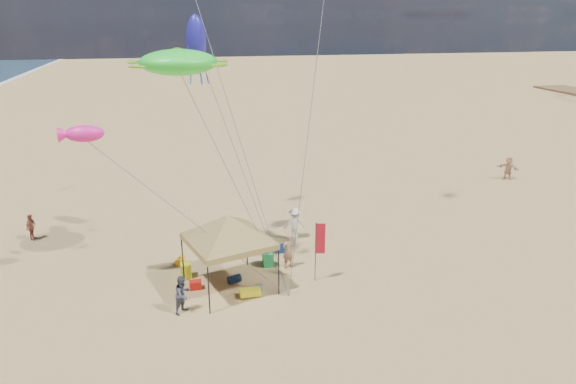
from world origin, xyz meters
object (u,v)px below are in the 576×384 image
Objects in this scene: beach_cart at (250,292)px; feather_flag at (319,242)px; person_near_a at (288,251)px; cooler_blue at (281,248)px; person_near_b at (183,294)px; chair_green at (268,259)px; person_far_a at (31,227)px; cooler_red at (195,285)px; person_far_c at (508,168)px; chair_yellow at (186,270)px; canopy_tent at (228,218)px; person_near_c at (295,224)px.

feather_flag is at bearing 12.44° from beach_cart.
feather_flag is 2.28m from person_near_a.
cooler_blue is 7.10m from person_near_b.
person_far_a is (-12.11, 5.83, 0.39)m from chair_green.
cooler_blue is 0.30× the size of person_near_a.
cooler_red is 0.31× the size of person_far_c.
person_far_c reaches higher than person_far_a.
feather_flag is at bearing -45.39° from chair_green.
chair_yellow is 0.47× the size of person_far_a.
cooler_red is 11.30m from person_far_a.
canopy_tent reaches higher than feather_flag.
person_near_c reaches higher than beach_cart.
person_near_c is (3.30, 5.72, 0.69)m from beach_cart.
chair_green is at bearing 41.04° from canopy_tent.
feather_flag is at bearing -94.19° from person_far_c.
person_near_b is 27.89m from person_far_c.
person_far_a is (-10.83, 8.60, 0.54)m from beach_cart.
canopy_tent is at bearing 176.33° from feather_flag.
person_near_a is at bearing 15.11° from cooler_red.
person_far_a is at bearing 161.36° from cooler_blue.
person_far_a is at bearing 154.31° from chair_green.
chair_yellow is at bearing -104.64° from person_far_c.
person_near_b is (-6.19, -1.43, -1.14)m from feather_flag.
person_near_a reaches higher than chair_green.
cooler_blue is at bearing -93.35° from person_far_a.
beach_cart is (-3.30, -0.73, -1.77)m from feather_flag.
chair_yellow is at bearing -159.92° from cooler_blue.
feather_flag reaches higher than person_near_b.
person_near_b is 12.24m from person_far_a.
cooler_red is 0.36× the size of person_far_a.
cooler_blue is 0.30× the size of person_near_c.
chair_green is 0.40× the size of person_near_c.
canopy_tent is 3.72m from person_near_b.
cooler_red is 5.45m from cooler_blue.
person_near_a is 21.93m from person_far_c.
person_near_b is (-2.11, -1.69, -2.55)m from canopy_tent.
chair_yellow is 0.78× the size of beach_cart.
cooler_blue is at bearing 56.93° from chair_green.
chair_green is 3.99m from chair_yellow.
person_near_a is 1.08× the size of person_near_b.
feather_flag reaches higher than chair_green.
chair_yellow is at bearing 138.11° from beach_cart.
person_far_c is at bearing 23.89° from chair_yellow.
person_far_a is (-14.13, 7.88, -1.22)m from feather_flag.
person_near_b is at bearing -98.94° from person_far_c.
canopy_tent is at bearing -132.85° from cooler_blue.
person_near_a is at bearing -99.44° from person_far_c.
feather_flag is 5.44× the size of cooler_red.
person_near_b is at bearing 2.15° from person_near_a.
cooler_red is at bearing 50.04° from person_near_c.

